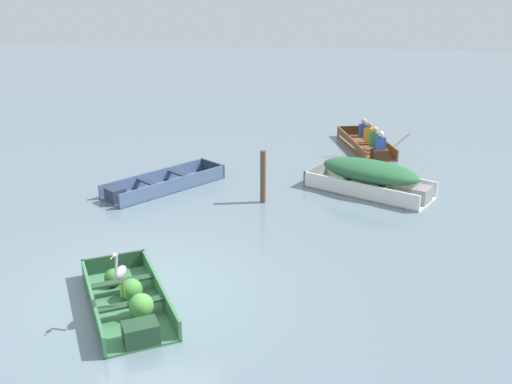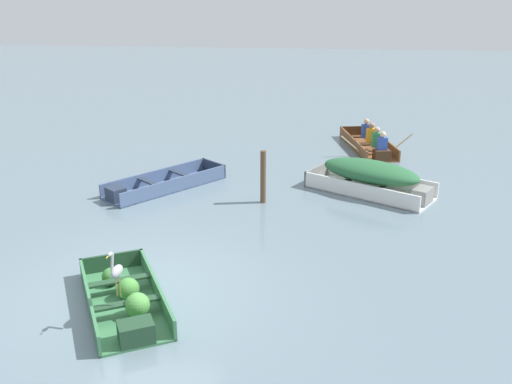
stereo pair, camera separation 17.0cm
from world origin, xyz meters
The scene contains 7 objects.
ground_plane centered at (0.00, 0.00, 0.00)m, with size 80.00×80.00×0.00m, color slate.
dinghy_green_foreground centered at (0.01, -0.67, 0.16)m, with size 2.26×2.86×0.44m.
skiff_white_near_moored centered at (4.40, 5.39, 0.49)m, with size 3.35×2.63×0.84m.
skiff_slate_blue_mid_moored centered at (-0.99, 5.05, 0.13)m, with size 2.85×3.18×0.38m.
rowboat_wooden_brown_with_crew centered at (4.67, 9.43, 0.23)m, with size 2.24×3.39×0.92m.
heron_on_dinghy centered at (0.05, -1.06, 0.90)m, with size 0.17×0.46×0.84m.
mooring_post centered at (1.74, 4.42, 0.66)m, with size 0.14×0.14×1.31m, color brown.
Camera 2 is at (3.09, -8.55, 5.03)m, focal length 40.00 mm.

